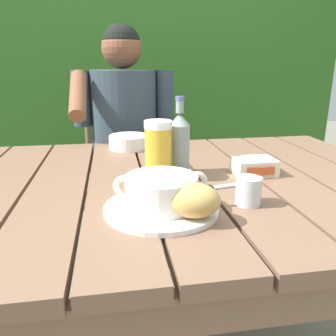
% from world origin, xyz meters
% --- Properties ---
extents(dining_table, '(1.46, 1.00, 0.76)m').
position_xyz_m(dining_table, '(0.00, 0.00, 0.67)').
color(dining_table, brown).
rests_on(dining_table, ground_plane).
extents(hedge_backdrop, '(3.12, 0.92, 2.51)m').
position_xyz_m(hedge_backdrop, '(-0.10, 1.93, 1.18)').
color(hedge_backdrop, '#2E6020').
rests_on(hedge_backdrop, ground_plane).
extents(chair_near_diner, '(0.44, 0.41, 0.96)m').
position_xyz_m(chair_near_diner, '(-0.10, 0.93, 0.48)').
color(chair_near_diner, brown).
rests_on(chair_near_diner, ground_plane).
extents(person_eating, '(0.48, 0.47, 1.26)m').
position_xyz_m(person_eating, '(-0.11, 0.74, 0.74)').
color(person_eating, '#31404C').
rests_on(person_eating, ground_plane).
extents(serving_plate, '(0.26, 0.26, 0.01)m').
position_xyz_m(serving_plate, '(-0.06, -0.22, 0.76)').
color(serving_plate, white).
rests_on(serving_plate, dining_table).
extents(soup_bowl, '(0.22, 0.17, 0.08)m').
position_xyz_m(soup_bowl, '(-0.06, -0.22, 0.81)').
color(soup_bowl, white).
rests_on(soup_bowl, serving_plate).
extents(bread_roll, '(0.14, 0.12, 0.07)m').
position_xyz_m(bread_roll, '(-0.01, -0.29, 0.81)').
color(bread_roll, tan).
rests_on(bread_roll, serving_plate).
extents(beer_glass, '(0.08, 0.08, 0.17)m').
position_xyz_m(beer_glass, '(-0.04, 0.00, 0.84)').
color(beer_glass, gold).
rests_on(beer_glass, dining_table).
extents(beer_bottle, '(0.06, 0.06, 0.23)m').
position_xyz_m(beer_bottle, '(0.03, 0.05, 0.85)').
color(beer_bottle, gray).
rests_on(beer_bottle, dining_table).
extents(water_glass_small, '(0.06, 0.06, 0.07)m').
position_xyz_m(water_glass_small, '(0.15, -0.22, 0.79)').
color(water_glass_small, silver).
rests_on(water_glass_small, dining_table).
extents(butter_tub, '(0.12, 0.09, 0.05)m').
position_xyz_m(butter_tub, '(0.25, -0.00, 0.78)').
color(butter_tub, white).
rests_on(butter_tub, dining_table).
extents(table_knife, '(0.15, 0.05, 0.01)m').
position_xyz_m(table_knife, '(0.09, -0.11, 0.76)').
color(table_knife, silver).
rests_on(table_knife, dining_table).
extents(diner_bowl, '(0.16, 0.16, 0.05)m').
position_xyz_m(diner_bowl, '(-0.10, 0.39, 0.78)').
color(diner_bowl, white).
rests_on(diner_bowl, dining_table).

